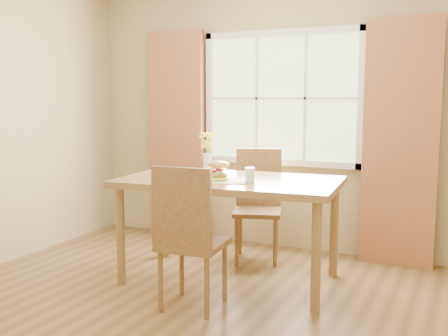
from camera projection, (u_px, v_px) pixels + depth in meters
room at (187, 121)px, 3.49m from camera, size 4.24×3.84×2.74m
window at (281, 98)px, 5.14m from camera, size 1.62×0.06×1.32m
curtain_left at (176, 136)px, 5.61m from camera, size 0.65×0.08×2.20m
curtain_right at (400, 144)px, 4.62m from camera, size 0.65×0.08×2.20m
dining_table at (230, 189)px, 4.26m from camera, size 1.83×1.14×0.85m
chair_near at (188, 233)px, 3.64m from camera, size 0.47×0.47×1.04m
chair_far at (258, 199)px, 4.90m from camera, size 0.54×0.54×1.03m
placemat at (219, 180)px, 4.14m from camera, size 0.52×0.44×0.01m
plate at (212, 178)px, 4.17m from camera, size 0.36×0.36×0.01m
croissant_sandwich at (218, 170)px, 4.16m from camera, size 0.21×0.17×0.14m
water_glass at (250, 175)px, 4.05m from camera, size 0.08×0.08×0.12m
flower_vase at (207, 149)px, 4.48m from camera, size 0.15×0.15×0.37m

